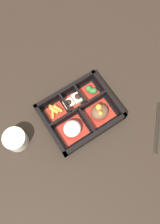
{
  "coord_description": "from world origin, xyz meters",
  "views": [
    {
      "loc": [
        0.14,
        0.22,
        0.81
      ],
      "look_at": [
        0.0,
        0.0,
        0.03
      ],
      "focal_mm": 35.0,
      "sensor_mm": 36.0,
      "label": 1
    }
  ],
  "objects": [
    {
      "name": "ground_plane",
      "position": [
        0.0,
        0.0,
        0.0
      ],
      "size": [
        3.0,
        3.0,
        0.0
      ],
      "primitive_type": "plane",
      "color": "black"
    },
    {
      "name": "bowl_carrots",
      "position": [
        0.07,
        -0.06,
        0.02
      ],
      "size": [
        0.07,
        0.07,
        0.02
      ],
      "color": "maroon",
      "rests_on": "bento_base"
    },
    {
      "name": "bowl_greens",
      "position": [
        -0.08,
        -0.05,
        0.02
      ],
      "size": [
        0.07,
        0.06,
        0.03
      ],
      "color": "maroon",
      "rests_on": "bento_base"
    },
    {
      "name": "bento_rim",
      "position": [
        -0.0,
        -0.0,
        0.02
      ],
      "size": [
        0.28,
        0.22,
        0.05
      ],
      "color": "black",
      "rests_on": "ground_plane"
    },
    {
      "name": "bowl_tofu",
      "position": [
        -0.01,
        -0.05,
        0.02
      ],
      "size": [
        0.08,
        0.06,
        0.03
      ],
      "color": "maroon",
      "rests_on": "bento_base"
    },
    {
      "name": "bento_base",
      "position": [
        0.0,
        0.0,
        0.01
      ],
      "size": [
        0.28,
        0.22,
        0.01
      ],
      "color": "black",
      "rests_on": "ground_plane"
    },
    {
      "name": "bowl_rice",
      "position": [
        0.06,
        0.04,
        0.03
      ],
      "size": [
        0.1,
        0.09,
        0.05
      ],
      "color": "maroon",
      "rests_on": "bento_base"
    },
    {
      "name": "bowl_stew",
      "position": [
        -0.06,
        0.04,
        0.03
      ],
      "size": [
        0.1,
        0.09,
        0.06
      ],
      "color": "maroon",
      "rests_on": "bento_base"
    },
    {
      "name": "tea_cup",
      "position": [
        0.25,
        -0.04,
        0.03
      ],
      "size": [
        0.08,
        0.08,
        0.06
      ],
      "color": "beige",
      "rests_on": "ground_plane"
    },
    {
      "name": "chopsticks",
      "position": [
        -0.22,
        0.21,
        0.0
      ],
      "size": [
        0.15,
        0.16,
        0.01
      ],
      "color": "black",
      "rests_on": "ground_plane"
    }
  ]
}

